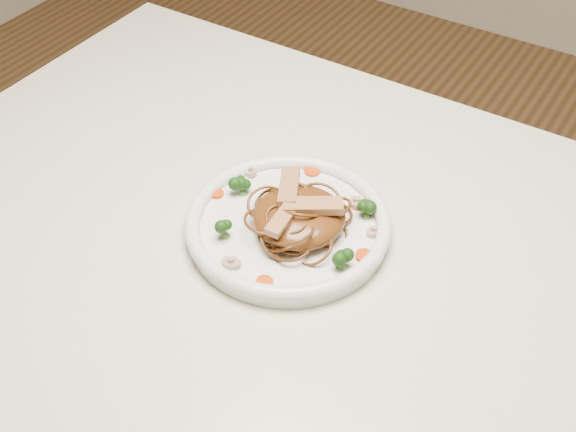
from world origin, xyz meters
The scene contains 19 objects.
table centered at (0.00, 0.00, 0.65)m, with size 1.20×0.80×0.75m.
plate centered at (-0.04, 0.01, 0.76)m, with size 0.26×0.26×0.02m, color white.
noodle_mound centered at (-0.03, 0.01, 0.78)m, with size 0.12×0.12×0.04m, color #602E12.
chicken_a centered at (-0.01, 0.02, 0.81)m, with size 0.07×0.02×0.01m, color tan.
chicken_b centered at (-0.05, 0.03, 0.81)m, with size 0.07×0.02×0.01m, color tan.
chicken_c centered at (-0.03, -0.02, 0.80)m, with size 0.06×0.02×0.01m, color tan.
broccoli_0 centered at (0.04, 0.07, 0.78)m, with size 0.02×0.02×0.03m, color #1B440E, non-canonical shape.
broccoli_1 centered at (-0.12, 0.03, 0.78)m, with size 0.02×0.02×0.03m, color #1B440E, non-canonical shape.
broccoli_2 centered at (-0.10, -0.05, 0.78)m, with size 0.03×0.03×0.03m, color #1B440E, non-canonical shape.
broccoli_3 centered at (0.05, -0.02, 0.78)m, with size 0.03×0.03×0.03m, color #1B440E, non-canonical shape.
carrot_0 centered at (0.02, 0.09, 0.77)m, with size 0.02×0.02×0.01m, color #DB3D08.
carrot_1 centered at (-0.15, 0.01, 0.77)m, with size 0.02×0.02×0.01m, color #DB3D08.
carrot_2 centered at (0.07, 0.01, 0.77)m, with size 0.02×0.02×0.01m, color #DB3D08.
carrot_3 centered at (-0.07, 0.11, 0.77)m, with size 0.02×0.02×0.01m, color #DB3D08.
carrot_4 centered at (-0.01, -0.09, 0.77)m, with size 0.02×0.02×0.01m, color #DB3D08.
mushroom_0 centered at (-0.06, -0.09, 0.77)m, with size 0.03×0.03×0.01m, color #C3B092.
mushroom_1 centered at (0.06, 0.05, 0.77)m, with size 0.02×0.02×0.01m, color #C3B092.
mushroom_2 centered at (-0.14, 0.07, 0.77)m, with size 0.02×0.02×0.01m, color #C3B092.
mushroom_3 centered at (0.01, 0.09, 0.77)m, with size 0.02×0.02×0.01m, color #C3B092.
Camera 1 is at (0.32, -0.57, 1.42)m, focal length 46.47 mm.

